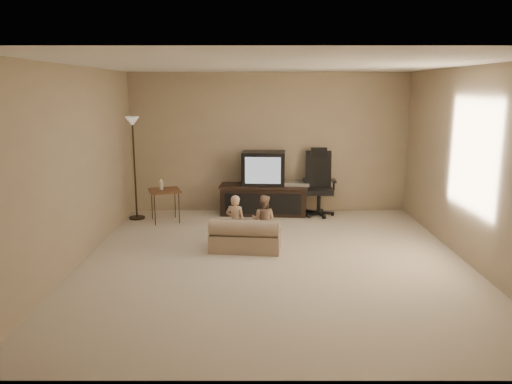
{
  "coord_description": "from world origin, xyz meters",
  "views": [
    {
      "loc": [
        -0.23,
        -6.23,
        2.22
      ],
      "look_at": [
        -0.23,
        0.6,
        0.79
      ],
      "focal_mm": 35.0,
      "sensor_mm": 36.0,
      "label": 1
    }
  ],
  "objects_px": {
    "child_sofa": "(245,237)",
    "toddler_right": "(264,220)",
    "toddler_left": "(235,222)",
    "side_table": "(164,191)",
    "office_chair": "(319,191)",
    "tv_stand": "(264,188)",
    "floor_lamp": "(133,145)"
  },
  "relations": [
    {
      "from": "toddler_left",
      "to": "toddler_right",
      "type": "distance_m",
      "value": 0.45
    },
    {
      "from": "office_chair",
      "to": "toddler_right",
      "type": "bearing_deg",
      "value": -118.19
    },
    {
      "from": "child_sofa",
      "to": "floor_lamp",
      "type": "bearing_deg",
      "value": 144.1
    },
    {
      "from": "tv_stand",
      "to": "child_sofa",
      "type": "xyz_separation_m",
      "value": [
        -0.29,
        -2.08,
        -0.28
      ]
    },
    {
      "from": "tv_stand",
      "to": "child_sofa",
      "type": "relative_size",
      "value": 1.57
    },
    {
      "from": "office_chair",
      "to": "toddler_left",
      "type": "height_order",
      "value": "office_chair"
    },
    {
      "from": "office_chair",
      "to": "toddler_right",
      "type": "height_order",
      "value": "office_chair"
    },
    {
      "from": "child_sofa",
      "to": "side_table",
      "type": "bearing_deg",
      "value": 138.18
    },
    {
      "from": "office_chair",
      "to": "toddler_left",
      "type": "xyz_separation_m",
      "value": [
        -1.4,
        -1.94,
        -0.04
      ]
    },
    {
      "from": "office_chair",
      "to": "toddler_left",
      "type": "relative_size",
      "value": 1.53
    },
    {
      "from": "side_table",
      "to": "floor_lamp",
      "type": "relative_size",
      "value": 0.42
    },
    {
      "from": "floor_lamp",
      "to": "side_table",
      "type": "bearing_deg",
      "value": -19.65
    },
    {
      "from": "floor_lamp",
      "to": "office_chair",
      "type": "bearing_deg",
      "value": 5.0
    },
    {
      "from": "child_sofa",
      "to": "toddler_left",
      "type": "height_order",
      "value": "toddler_left"
    },
    {
      "from": "child_sofa",
      "to": "toddler_right",
      "type": "relative_size",
      "value": 1.4
    },
    {
      "from": "tv_stand",
      "to": "office_chair",
      "type": "distance_m",
      "value": 0.97
    },
    {
      "from": "office_chair",
      "to": "toddler_left",
      "type": "bearing_deg",
      "value": -123.86
    },
    {
      "from": "child_sofa",
      "to": "toddler_left",
      "type": "distance_m",
      "value": 0.25
    },
    {
      "from": "office_chair",
      "to": "floor_lamp",
      "type": "bearing_deg",
      "value": -173.02
    },
    {
      "from": "office_chair",
      "to": "side_table",
      "type": "distance_m",
      "value": 2.69
    },
    {
      "from": "side_table",
      "to": "floor_lamp",
      "type": "bearing_deg",
      "value": 160.35
    },
    {
      "from": "child_sofa",
      "to": "toddler_left",
      "type": "bearing_deg",
      "value": 155.24
    },
    {
      "from": "tv_stand",
      "to": "toddler_right",
      "type": "height_order",
      "value": "tv_stand"
    },
    {
      "from": "tv_stand",
      "to": "office_chair",
      "type": "xyz_separation_m",
      "value": [
        0.97,
        -0.07,
        -0.04
      ]
    },
    {
      "from": "toddler_left",
      "to": "toddler_right",
      "type": "relative_size",
      "value": 1.07
    },
    {
      "from": "tv_stand",
      "to": "floor_lamp",
      "type": "distance_m",
      "value": 2.38
    },
    {
      "from": "floor_lamp",
      "to": "toddler_left",
      "type": "bearing_deg",
      "value": -42.95
    },
    {
      "from": "child_sofa",
      "to": "toddler_left",
      "type": "relative_size",
      "value": 1.31
    },
    {
      "from": "child_sofa",
      "to": "toddler_right",
      "type": "xyz_separation_m",
      "value": [
        0.26,
        0.3,
        0.17
      ]
    },
    {
      "from": "floor_lamp",
      "to": "toddler_right",
      "type": "bearing_deg",
      "value": -33.59
    },
    {
      "from": "office_chair",
      "to": "toddler_right",
      "type": "distance_m",
      "value": 1.99
    },
    {
      "from": "tv_stand",
      "to": "toddler_right",
      "type": "xyz_separation_m",
      "value": [
        -0.03,
        -1.79,
        -0.1
      ]
    }
  ]
}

